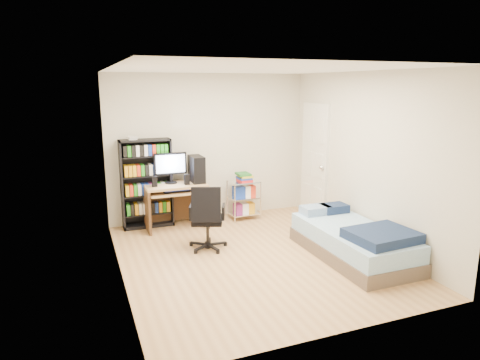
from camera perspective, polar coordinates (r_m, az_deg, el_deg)
name	(u,v)px	position (r m, az deg, el deg)	size (l,w,h in m)	color
room	(254,167)	(5.59, 1.94, 1.69)	(3.58, 4.08, 2.58)	tan
media_shelf	(147,182)	(7.14, -12.35, -0.33)	(0.82, 0.27, 1.52)	black
computer_desk	(181,187)	(7.07, -7.91, -0.95)	(0.98, 0.57, 1.24)	tan
office_chair	(207,229)	(6.14, -4.37, -6.52)	(0.73, 0.73, 0.95)	black
wire_cart	(244,189)	(7.44, 0.53, -1.15)	(0.53, 0.39, 0.83)	white
bed	(354,241)	(6.07, 14.93, -7.82)	(0.94, 1.87, 0.53)	brown
door	(315,161)	(7.60, 9.92, 2.49)	(0.12, 0.80, 2.00)	silver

